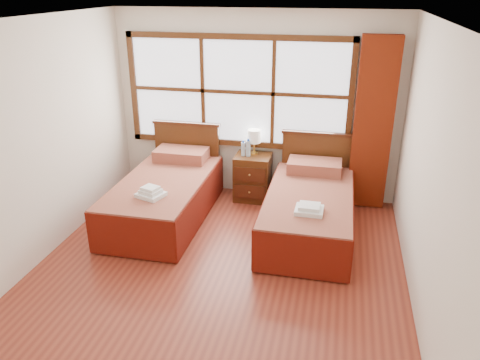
# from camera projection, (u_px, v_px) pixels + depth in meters

# --- Properties ---
(floor) EXTENTS (4.50, 4.50, 0.00)m
(floor) POSITION_uv_depth(u_px,v_px,m) (216.00, 275.00, 5.03)
(floor) COLOR maroon
(floor) RESTS_ON ground
(ceiling) EXTENTS (4.50, 4.50, 0.00)m
(ceiling) POSITION_uv_depth(u_px,v_px,m) (210.00, 21.00, 4.01)
(ceiling) COLOR white
(ceiling) RESTS_ON wall_back
(wall_back) EXTENTS (4.00, 0.00, 4.00)m
(wall_back) POSITION_uv_depth(u_px,v_px,m) (256.00, 106.00, 6.54)
(wall_back) COLOR silver
(wall_back) RESTS_ON floor
(wall_left) EXTENTS (0.00, 4.50, 4.50)m
(wall_left) POSITION_uv_depth(u_px,v_px,m) (30.00, 148.00, 4.91)
(wall_left) COLOR silver
(wall_left) RESTS_ON floor
(wall_right) EXTENTS (0.00, 4.50, 4.50)m
(wall_right) POSITION_uv_depth(u_px,v_px,m) (431.00, 180.00, 4.13)
(wall_right) COLOR silver
(wall_right) RESTS_ON floor
(window) EXTENTS (3.16, 0.06, 1.56)m
(window) POSITION_uv_depth(u_px,v_px,m) (238.00, 92.00, 6.48)
(window) COLOR white
(window) RESTS_ON wall_back
(curtain) EXTENTS (0.50, 0.16, 2.30)m
(curtain) POSITION_uv_depth(u_px,v_px,m) (373.00, 125.00, 6.15)
(curtain) COLOR maroon
(curtain) RESTS_ON wall_back
(bed_left) EXTENTS (1.07, 2.09, 1.04)m
(bed_left) POSITION_uv_depth(u_px,v_px,m) (166.00, 194.00, 6.18)
(bed_left) COLOR #421E0D
(bed_left) RESTS_ON floor
(bed_right) EXTENTS (1.05, 2.07, 1.02)m
(bed_right) POSITION_uv_depth(u_px,v_px,m) (309.00, 209.00, 5.81)
(bed_right) COLOR #421E0D
(bed_right) RESTS_ON floor
(nightstand) EXTENTS (0.50, 0.49, 0.66)m
(nightstand) POSITION_uv_depth(u_px,v_px,m) (253.00, 177.00, 6.69)
(nightstand) COLOR #48260F
(nightstand) RESTS_ON floor
(towels_left) EXTENTS (0.37, 0.34, 0.13)m
(towels_left) POSITION_uv_depth(u_px,v_px,m) (151.00, 193.00, 5.54)
(towels_left) COLOR white
(towels_left) RESTS_ON bed_left
(towels_right) EXTENTS (0.32, 0.28, 0.09)m
(towels_right) POSITION_uv_depth(u_px,v_px,m) (309.00, 209.00, 5.19)
(towels_right) COLOR white
(towels_right) RESTS_ON bed_right
(lamp) EXTENTS (0.18, 0.18, 0.35)m
(lamp) POSITION_uv_depth(u_px,v_px,m) (254.00, 137.00, 6.53)
(lamp) COLOR gold
(lamp) RESTS_ON nightstand
(bottle_near) EXTENTS (0.06, 0.06, 0.22)m
(bottle_near) POSITION_uv_depth(u_px,v_px,m) (243.00, 149.00, 6.52)
(bottle_near) COLOR #A1BDD0
(bottle_near) RESTS_ON nightstand
(bottle_far) EXTENTS (0.07, 0.07, 0.25)m
(bottle_far) POSITION_uv_depth(u_px,v_px,m) (248.00, 148.00, 6.50)
(bottle_far) COLOR #A1BDD0
(bottle_far) RESTS_ON nightstand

